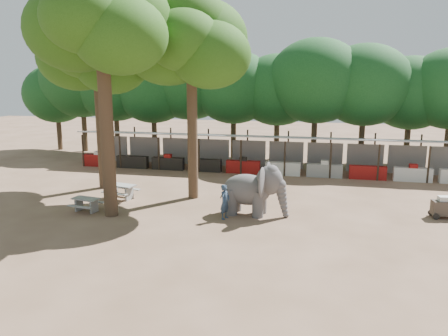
% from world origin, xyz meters
% --- Properties ---
extents(ground, '(100.00, 100.00, 0.00)m').
position_xyz_m(ground, '(0.00, 0.00, 0.00)').
color(ground, brown).
rests_on(ground, ground).
extents(vendor_stalls, '(28.00, 2.99, 2.80)m').
position_xyz_m(vendor_stalls, '(-0.00, 13.84, 1.18)').
color(vendor_stalls, gray).
rests_on(vendor_stalls, ground).
extents(yard_tree_left, '(7.10, 6.90, 11.02)m').
position_xyz_m(yard_tree_left, '(-9.13, 7.19, 8.20)').
color(yard_tree_left, '#332316').
rests_on(yard_tree_left, ground).
extents(yard_tree_center, '(7.10, 6.90, 12.04)m').
position_xyz_m(yard_tree_center, '(-6.13, 2.19, 9.21)').
color(yard_tree_center, '#332316').
rests_on(yard_tree_center, ground).
extents(yard_tree_back, '(7.10, 6.90, 11.36)m').
position_xyz_m(yard_tree_back, '(-3.13, 6.19, 8.54)').
color(yard_tree_back, '#332316').
rests_on(yard_tree_back, ground).
extents(backdrop_trees, '(46.46, 5.95, 8.33)m').
position_xyz_m(backdrop_trees, '(0.00, 19.00, 5.51)').
color(backdrop_trees, '#332316').
rests_on(backdrop_trees, ground).
extents(elephant, '(3.37, 2.57, 2.56)m').
position_xyz_m(elephant, '(0.83, 3.70, 1.28)').
color(elephant, '#444141').
rests_on(elephant, ground).
extents(handler, '(0.57, 0.70, 1.68)m').
position_xyz_m(handler, '(-0.44, 2.74, 0.84)').
color(handler, '#26384C').
rests_on(handler, ground).
extents(picnic_table_near, '(1.58, 1.46, 0.70)m').
position_xyz_m(picnic_table_near, '(-7.52, 2.31, 0.46)').
color(picnic_table_near, gray).
rests_on(picnic_table_near, ground).
extents(picnic_table_far, '(1.89, 1.77, 0.81)m').
position_xyz_m(picnic_table_far, '(-6.85, 4.88, 0.53)').
color(picnic_table_far, gray).
rests_on(picnic_table_far, ground).
extents(cart_front, '(1.18, 0.85, 1.07)m').
position_xyz_m(cart_front, '(9.77, 5.17, 0.53)').
color(cart_front, '#342A23').
rests_on(cart_front, ground).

